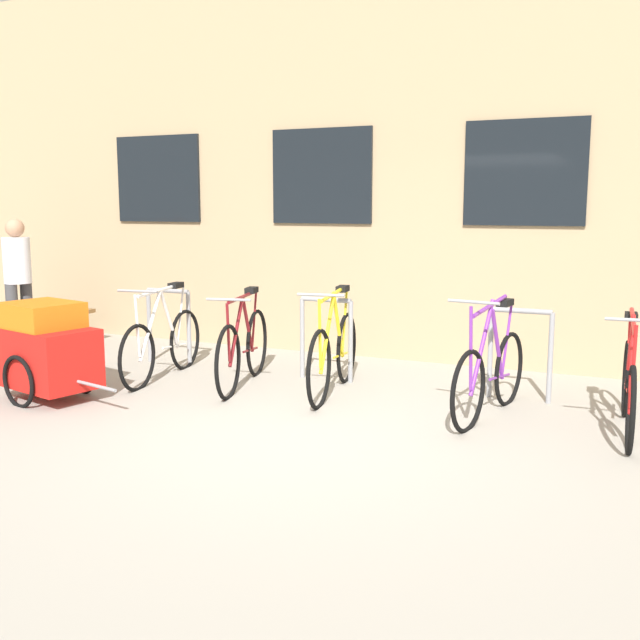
% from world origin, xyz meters
% --- Properties ---
extents(ground_plane, '(42.00, 42.00, 0.00)m').
position_xyz_m(ground_plane, '(0.00, 0.00, 0.00)').
color(ground_plane, '#9E998E').
extents(storefront_building, '(28.00, 7.17, 4.72)m').
position_xyz_m(storefront_building, '(0.00, 6.76, 2.36)').
color(storefront_building, tan).
rests_on(storefront_building, ground).
extents(bike_rack, '(6.61, 0.05, 0.88)m').
position_xyz_m(bike_rack, '(0.43, 1.90, 0.53)').
color(bike_rack, gray).
rests_on(bike_rack, ground).
extents(bicycle_white, '(0.44, 1.72, 1.02)m').
position_xyz_m(bicycle_white, '(-2.20, 1.26, 0.38)').
color(bicycle_white, black).
rests_on(bicycle_white, ground).
extents(bicycle_red, '(0.44, 1.76, 1.03)m').
position_xyz_m(bicycle_red, '(2.40, 1.27, 0.38)').
color(bicycle_red, black).
rests_on(bicycle_red, ground).
extents(bicycle_purple, '(0.44, 1.67, 1.09)m').
position_xyz_m(bicycle_purple, '(1.28, 1.24, 0.39)').
color(bicycle_purple, black).
rests_on(bicycle_purple, ground).
extents(bicycle_yellow, '(0.44, 1.79, 1.06)m').
position_xyz_m(bicycle_yellow, '(-0.28, 1.43, 0.40)').
color(bicycle_yellow, black).
rests_on(bicycle_yellow, ground).
extents(bicycle_maroon, '(0.55, 1.72, 1.00)m').
position_xyz_m(bicycle_maroon, '(-1.25, 1.33, 0.39)').
color(bicycle_maroon, black).
rests_on(bicycle_maroon, ground).
extents(bike_trailer, '(1.48, 0.80, 0.95)m').
position_xyz_m(bike_trailer, '(-2.67, 0.10, 0.49)').
color(bike_trailer, red).
rests_on(bike_trailer, ground).
extents(wooden_bench, '(1.56, 0.40, 0.46)m').
position_xyz_m(wooden_bench, '(-5.02, 2.38, 0.34)').
color(wooden_bench, brown).
rests_on(wooden_bench, ground).
extents(person_browsing, '(0.32, 0.36, 1.67)m').
position_xyz_m(person_browsing, '(-4.46, 1.49, 0.97)').
color(person_browsing, '#3F3F42').
rests_on(person_browsing, ground).
extents(backpack, '(0.30, 0.24, 0.44)m').
position_xyz_m(backpack, '(-3.46, 1.15, 0.22)').
color(backpack, maroon).
rests_on(backpack, ground).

